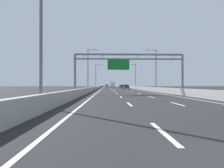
# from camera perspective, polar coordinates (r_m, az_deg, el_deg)

# --- Properties ---
(ground_plane) EXTENTS (260.00, 260.00, 0.00)m
(ground_plane) POSITION_cam_1_polar(r_m,az_deg,el_deg) (102.62, 0.45, -1.06)
(ground_plane) COLOR #262628
(lane_dash_left_0) EXTENTS (0.16, 3.00, 0.01)m
(lane_dash_left_0) POSITION_cam_1_polar(r_m,az_deg,el_deg) (6.44, 14.13, -13.07)
(lane_dash_left_0) COLOR white
(lane_dash_left_0) RESTS_ON ground_plane
(lane_dash_left_1) EXTENTS (0.16, 3.00, 0.01)m
(lane_dash_left_1) POSITION_cam_1_polar(r_m,az_deg,el_deg) (15.21, 4.91, -5.65)
(lane_dash_left_1) COLOR white
(lane_dash_left_1) RESTS_ON ground_plane
(lane_dash_left_2) EXTENTS (0.16, 3.00, 0.01)m
(lane_dash_left_2) POSITION_cam_1_polar(r_m,az_deg,el_deg) (24.15, 2.52, -3.65)
(lane_dash_left_2) COLOR white
(lane_dash_left_2) RESTS_ON ground_plane
(lane_dash_left_3) EXTENTS (0.16, 3.00, 0.01)m
(lane_dash_left_3) POSITION_cam_1_polar(r_m,az_deg,el_deg) (33.13, 1.43, -2.73)
(lane_dash_left_3) COLOR white
(lane_dash_left_3) RESTS_ON ground_plane
(lane_dash_left_4) EXTENTS (0.16, 3.00, 0.01)m
(lane_dash_left_4) POSITION_cam_1_polar(r_m,az_deg,el_deg) (42.11, 0.80, -2.20)
(lane_dash_left_4) COLOR white
(lane_dash_left_4) RESTS_ON ground_plane
(lane_dash_left_5) EXTENTS (0.16, 3.00, 0.01)m
(lane_dash_left_5) POSITION_cam_1_polar(r_m,az_deg,el_deg) (51.10, 0.40, -1.86)
(lane_dash_left_5) COLOR white
(lane_dash_left_5) RESTS_ON ground_plane
(lane_dash_left_6) EXTENTS (0.16, 3.00, 0.01)m
(lane_dash_left_6) POSITION_cam_1_polar(r_m,az_deg,el_deg) (60.09, 0.11, -1.62)
(lane_dash_left_6) COLOR white
(lane_dash_left_6) RESTS_ON ground_plane
(lane_dash_left_7) EXTENTS (0.16, 3.00, 0.01)m
(lane_dash_left_7) POSITION_cam_1_polar(r_m,az_deg,el_deg) (69.09, -0.10, -1.44)
(lane_dash_left_7) COLOR white
(lane_dash_left_7) RESTS_ON ground_plane
(lane_dash_left_8) EXTENTS (0.16, 3.00, 0.01)m
(lane_dash_left_8) POSITION_cam_1_polar(r_m,az_deg,el_deg) (78.08, -0.26, -1.31)
(lane_dash_left_8) COLOR white
(lane_dash_left_8) RESTS_ON ground_plane
(lane_dash_left_9) EXTENTS (0.16, 3.00, 0.01)m
(lane_dash_left_9) POSITION_cam_1_polar(r_m,az_deg,el_deg) (87.08, -0.39, -1.20)
(lane_dash_left_9) COLOR white
(lane_dash_left_9) RESTS_ON ground_plane
(lane_dash_left_10) EXTENTS (0.16, 3.00, 0.01)m
(lane_dash_left_10) POSITION_cam_1_polar(r_m,az_deg,el_deg) (96.08, -0.49, -1.11)
(lane_dash_left_10) COLOR white
(lane_dash_left_10) RESTS_ON ground_plane
(lane_dash_left_11) EXTENTS (0.16, 3.00, 0.01)m
(lane_dash_left_11) POSITION_cam_1_polar(r_m,az_deg,el_deg) (105.08, -0.58, -1.04)
(lane_dash_left_11) COLOR white
(lane_dash_left_11) RESTS_ON ground_plane
(lane_dash_left_12) EXTENTS (0.16, 3.00, 0.01)m
(lane_dash_left_12) POSITION_cam_1_polar(r_m,az_deg,el_deg) (114.07, -0.65, -0.98)
(lane_dash_left_12) COLOR white
(lane_dash_left_12) RESTS_ON ground_plane
(lane_dash_left_13) EXTENTS (0.16, 3.00, 0.01)m
(lane_dash_left_13) POSITION_cam_1_polar(r_m,az_deg,el_deg) (123.07, -0.72, -0.92)
(lane_dash_left_13) COLOR white
(lane_dash_left_13) RESTS_ON ground_plane
(lane_dash_left_14) EXTENTS (0.16, 3.00, 0.01)m
(lane_dash_left_14) POSITION_cam_1_polar(r_m,az_deg,el_deg) (132.07, -0.77, -0.88)
(lane_dash_left_14) COLOR white
(lane_dash_left_14) RESTS_ON ground_plane
(lane_dash_left_15) EXTENTS (0.16, 3.00, 0.01)m
(lane_dash_left_15) POSITION_cam_1_polar(r_m,az_deg,el_deg) (141.07, -0.82, -0.84)
(lane_dash_left_15) COLOR white
(lane_dash_left_15) RESTS_ON ground_plane
(lane_dash_left_16) EXTENTS (0.16, 3.00, 0.01)m
(lane_dash_left_16) POSITION_cam_1_polar(r_m,az_deg,el_deg) (150.07, -0.86, -0.80)
(lane_dash_left_16) COLOR white
(lane_dash_left_16) RESTS_ON ground_plane
(lane_dash_left_17) EXTENTS (0.16, 3.00, 0.01)m
(lane_dash_left_17) POSITION_cam_1_polar(r_m,az_deg,el_deg) (159.07, -0.89, -0.77)
(lane_dash_left_17) COLOR white
(lane_dash_left_17) RESTS_ON ground_plane
(lane_dash_right_1) EXTENTS (0.16, 3.00, 0.01)m
(lane_dash_right_1) POSITION_cam_1_polar(r_m,az_deg,el_deg) (16.02, 17.87, -5.37)
(lane_dash_right_1) COLOR white
(lane_dash_right_1) RESTS_ON ground_plane
(lane_dash_right_2) EXTENTS (0.16, 3.00, 0.01)m
(lane_dash_right_2) POSITION_cam_1_polar(r_m,az_deg,el_deg) (24.67, 10.91, -3.58)
(lane_dash_right_2) COLOR white
(lane_dash_right_2) RESTS_ON ground_plane
(lane_dash_right_3) EXTENTS (0.16, 3.00, 0.01)m
(lane_dash_right_3) POSITION_cam_1_polar(r_m,az_deg,el_deg) (33.50, 7.60, -2.70)
(lane_dash_right_3) COLOR white
(lane_dash_right_3) RESTS_ON ground_plane
(lane_dash_right_4) EXTENTS (0.16, 3.00, 0.01)m
(lane_dash_right_4) POSITION_cam_1_polar(r_m,az_deg,el_deg) (42.41, 5.67, -2.19)
(lane_dash_right_4) COLOR white
(lane_dash_right_4) RESTS_ON ground_plane
(lane_dash_right_5) EXTENTS (0.16, 3.00, 0.01)m
(lane_dash_right_5) POSITION_cam_1_polar(r_m,az_deg,el_deg) (51.35, 4.42, -1.85)
(lane_dash_right_5) COLOR white
(lane_dash_right_5) RESTS_ON ground_plane
(lane_dash_right_6) EXTENTS (0.16, 3.00, 0.01)m
(lane_dash_right_6) POSITION_cam_1_polar(r_m,az_deg,el_deg) (60.30, 3.53, -1.62)
(lane_dash_right_6) COLOR white
(lane_dash_right_6) RESTS_ON ground_plane
(lane_dash_right_7) EXTENTS (0.16, 3.00, 0.01)m
(lane_dash_right_7) POSITION_cam_1_polar(r_m,az_deg,el_deg) (69.27, 2.88, -1.44)
(lane_dash_right_7) COLOR white
(lane_dash_right_7) RESTS_ON ground_plane
(lane_dash_right_8) EXTENTS (0.16, 3.00, 0.01)m
(lane_dash_right_8) POSITION_cam_1_polar(r_m,az_deg,el_deg) (78.24, 2.38, -1.31)
(lane_dash_right_8) COLOR white
(lane_dash_right_8) RESTS_ON ground_plane
(lane_dash_right_9) EXTENTS (0.16, 3.00, 0.01)m
(lane_dash_right_9) POSITION_cam_1_polar(r_m,az_deg,el_deg) (87.22, 1.98, -1.20)
(lane_dash_right_9) COLOR white
(lane_dash_right_9) RESTS_ON ground_plane
(lane_dash_right_10) EXTENTS (0.16, 3.00, 0.01)m
(lane_dash_right_10) POSITION_cam_1_polar(r_m,az_deg,el_deg) (96.21, 1.65, -1.11)
(lane_dash_right_10) COLOR white
(lane_dash_right_10) RESTS_ON ground_plane
(lane_dash_right_11) EXTENTS (0.16, 3.00, 0.01)m
(lane_dash_right_11) POSITION_cam_1_polar(r_m,az_deg,el_deg) (105.19, 1.38, -1.04)
(lane_dash_right_11) COLOR white
(lane_dash_right_11) RESTS_ON ground_plane
(lane_dash_right_12) EXTENTS (0.16, 3.00, 0.01)m
(lane_dash_right_12) POSITION_cam_1_polar(r_m,az_deg,el_deg) (114.18, 1.15, -0.98)
(lane_dash_right_12) COLOR white
(lane_dash_right_12) RESTS_ON ground_plane
(lane_dash_right_13) EXTENTS (0.16, 3.00, 0.01)m
(lane_dash_right_13) POSITION_cam_1_polar(r_m,az_deg,el_deg) (123.17, 0.96, -0.92)
(lane_dash_right_13) COLOR white
(lane_dash_right_13) RESTS_ON ground_plane
(lane_dash_right_14) EXTENTS (0.16, 3.00, 0.01)m
(lane_dash_right_14) POSITION_cam_1_polar(r_m,az_deg,el_deg) (132.17, 0.79, -0.88)
(lane_dash_right_14) COLOR white
(lane_dash_right_14) RESTS_ON ground_plane
(lane_dash_right_15) EXTENTS (0.16, 3.00, 0.01)m
(lane_dash_right_15) POSITION_cam_1_polar(r_m,az_deg,el_deg) (141.16, 0.65, -0.84)
(lane_dash_right_15) COLOR white
(lane_dash_right_15) RESTS_ON ground_plane
(lane_dash_right_16) EXTENTS (0.16, 3.00, 0.01)m
(lane_dash_right_16) POSITION_cam_1_polar(r_m,az_deg,el_deg) (150.15, 0.52, -0.80)
(lane_dash_right_16) COLOR white
(lane_dash_right_16) RESTS_ON ground_plane
(lane_dash_right_17) EXTENTS (0.16, 3.00, 0.01)m
(lane_dash_right_17) POSITION_cam_1_polar(r_m,az_deg,el_deg) (159.15, 0.40, -0.77)
(lane_dash_right_17) COLOR white
(lane_dash_right_17) RESTS_ON ground_plane
(edge_line_left) EXTENTS (0.16, 176.00, 0.01)m
(edge_line_left) POSITION_cam_1_polar(r_m,az_deg,el_deg) (90.58, -2.62, -1.16)
(edge_line_left) COLOR white
(edge_line_left) RESTS_ON ground_plane
(edge_line_right) EXTENTS (0.16, 176.00, 0.01)m
(edge_line_right) POSITION_cam_1_polar(r_m,az_deg,el_deg) (90.98, 4.01, -1.16)
(edge_line_right) COLOR white
(edge_line_right) RESTS_ON ground_plane
(barrier_left) EXTENTS (0.45, 220.00, 0.95)m
(barrier_left) POSITION_cam_1_polar(r_m,az_deg,el_deg) (112.61, -3.24, -0.75)
(barrier_left) COLOR #9E9E99
(barrier_left) RESTS_ON ground_plane
(barrier_right) EXTENTS (0.45, 220.00, 0.95)m
(barrier_right) POSITION_cam_1_polar(r_m,az_deg,el_deg) (113.03, 3.77, -0.74)
(barrier_right) COLOR #9E9E99
(barrier_right) RESTS_ON ground_plane
(sign_gantry) EXTENTS (17.15, 0.36, 6.36)m
(sign_gantry) POSITION_cam_1_polar(r_m,az_deg,el_deg) (31.94, 4.43, 5.92)
(sign_gantry) COLOR gray
(sign_gantry) RESTS_ON ground_plane
(streetlamp_left_near) EXTENTS (2.58, 0.28, 9.50)m
(streetlamp_left_near) POSITION_cam_1_polar(r_m,az_deg,el_deg) (14.27, -18.33, 15.88)
(streetlamp_left_near) COLOR slate
(streetlamp_left_near) RESTS_ON ground_plane
(streetlamp_left_mid) EXTENTS (2.58, 0.28, 9.50)m
(streetlamp_left_mid) POSITION_cam_1_polar(r_m,az_deg,el_deg) (46.11, -6.46, 4.67)
(streetlamp_left_mid) COLOR slate
(streetlamp_left_mid) RESTS_ON ground_plane
(streetlamp_right_mid) EXTENTS (2.58, 0.28, 9.50)m
(streetlamp_right_mid) POSITION_cam_1_polar(r_m,az_deg,el_deg) (47.23, 11.96, 4.56)
(streetlamp_right_mid) COLOR slate
(streetlamp_right_mid) RESTS_ON ground_plane
(streetlamp_left_far) EXTENTS (2.58, 0.28, 9.50)m
(streetlamp_left_far) POSITION_cam_1_polar(r_m,az_deg,el_deg) (78.62, -4.40, 2.63)
(streetlamp_left_far) COLOR slate
(streetlamp_left_far) RESTS_ON ground_plane
(streetlamp_right_far) EXTENTS (2.58, 0.28, 9.50)m
(streetlamp_right_far) POSITION_cam_1_polar(r_m,az_deg,el_deg) (79.28, 6.45, 2.61)
(streetlamp_right_far) COLOR slate
(streetlamp_right_far) RESTS_ON ground_plane
(orange_car) EXTENTS (1.71, 4.66, 1.39)m
(orange_car) POSITION_cam_1_polar(r_m,az_deg,el_deg) (100.99, 2.44, -0.66)
(orange_car) COLOR orange
(orange_car) RESTS_ON ground_plane
(white_car) EXTENTS (1.71, 4.19, 1.53)m
(white_car) POSITION_cam_1_polar(r_m,az_deg,el_deg) (95.43, -1.47, -0.66)
(white_car) COLOR silver
(white_car) RESTS_ON ground_plane
(blue_car) EXTENTS (1.73, 4.29, 1.50)m
(blue_car) POSITION_cam_1_polar(r_m,az_deg,el_deg) (71.42, 4.03, -0.81)
(blue_car) COLOR #2347AD
(blue_car) RESTS_ON ground_plane
(green_car) EXTENTS (1.86, 4.26, 1.53)m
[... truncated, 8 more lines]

